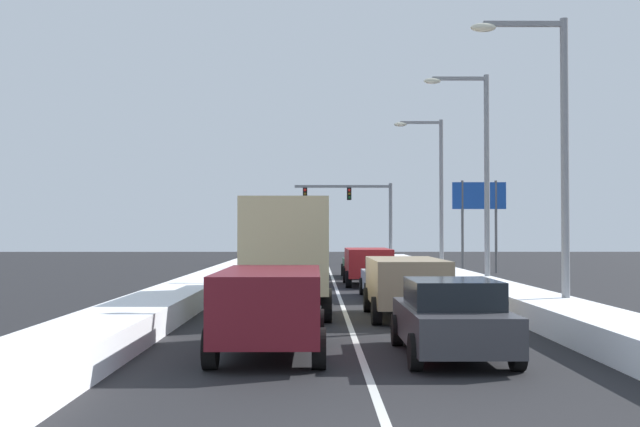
{
  "coord_description": "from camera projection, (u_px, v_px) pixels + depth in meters",
  "views": [
    {
      "loc": [
        -0.88,
        -8.23,
        2.42
      ],
      "look_at": [
        -0.64,
        35.51,
        3.45
      ],
      "focal_mm": 44.66,
      "sensor_mm": 36.0,
      "label": 1
    }
  ],
  "objects": [
    {
      "name": "traffic_light_gantry",
      "position": [
        360.0,
        205.0,
        61.19
      ],
      "size": [
        7.54,
        0.47,
        6.2
      ],
      "color": "slate",
      "rests_on": "ground"
    },
    {
      "name": "street_lamp_right_near",
      "position": [
        552.0,
        140.0,
        21.55
      ],
      "size": [
        2.66,
        0.36,
        8.24
      ],
      "color": "gray",
      "rests_on": "ground"
    },
    {
      "name": "ground_plane",
      "position": [
        340.0,
        298.0,
        29.34
      ],
      "size": [
        137.6,
        137.6,
        0.0
      ],
      "primitive_type": "plane",
      "color": "black"
    },
    {
      "name": "suv_maroon_center_lane_nearest",
      "position": [
        270.0,
        303.0,
        15.71
      ],
      "size": [
        2.16,
        4.9,
        1.67
      ],
      "color": "maroon",
      "rests_on": "ground"
    },
    {
      "name": "street_lamp_right_far",
      "position": [
        435.0,
        183.0,
        42.71
      ],
      "size": [
        2.66,
        0.36,
        8.48
      ],
      "color": "gray",
      "rests_on": "ground"
    },
    {
      "name": "sedan_charcoal_right_lane_nearest",
      "position": [
        451.0,
        318.0,
        15.37
      ],
      "size": [
        2.0,
        4.5,
        1.51
      ],
      "color": "#38383D",
      "rests_on": "ground"
    },
    {
      "name": "sedan_silver_right_lane_third",
      "position": [
        389.0,
        277.0,
        29.11
      ],
      "size": [
        2.0,
        4.5,
        1.51
      ],
      "color": "#B7BABF",
      "rests_on": "ground"
    },
    {
      "name": "suv_navy_center_lane_third",
      "position": [
        290.0,
        267.0,
        32.42
      ],
      "size": [
        2.16,
        4.9,
        1.67
      ],
      "color": "navy",
      "rests_on": "ground"
    },
    {
      "name": "suv_tan_right_lane_second",
      "position": [
        406.0,
        282.0,
        22.43
      ],
      "size": [
        2.16,
        4.9,
        1.67
      ],
      "color": "#937F60",
      "rests_on": "ground"
    },
    {
      "name": "roadside_sign_right",
      "position": [
        479.0,
        205.0,
        47.32
      ],
      "size": [
        3.2,
        0.16,
        5.5
      ],
      "color": "#59595B",
      "rests_on": "ground"
    },
    {
      "name": "snow_bank_right_shoulder",
      "position": [
        457.0,
        280.0,
        34.66
      ],
      "size": [
        1.8,
        58.21,
        0.65
      ],
      "primitive_type": "cube",
      "color": "white",
      "rests_on": "ground"
    },
    {
      "name": "suv_gray_center_lane_fourth",
      "position": [
        296.0,
        261.0,
        38.72
      ],
      "size": [
        2.16,
        4.9,
        1.67
      ],
      "color": "slate",
      "rests_on": "ground"
    },
    {
      "name": "street_lamp_right_mid",
      "position": [
        478.0,
        163.0,
        32.14
      ],
      "size": [
        2.66,
        0.36,
        8.8
      ],
      "color": "gray",
      "rests_on": "ground"
    },
    {
      "name": "sedan_green_right_lane_fifth",
      "position": [
        361.0,
        263.0,
        42.72
      ],
      "size": [
        2.0,
        4.5,
        1.51
      ],
      "color": "#1E5633",
      "rests_on": "ground"
    },
    {
      "name": "suv_red_right_lane_fourth",
      "position": [
        368.0,
        263.0,
        36.27
      ],
      "size": [
        2.16,
        4.9,
        1.67
      ],
      "color": "maroon",
      "rests_on": "ground"
    },
    {
      "name": "lane_stripe_between_right_lane_and_center_lane",
      "position": [
        336.0,
        288.0,
        34.63
      ],
      "size": [
        0.14,
        58.21,
        0.01
      ],
      "primitive_type": "cube",
      "color": "silver",
      "rests_on": "ground"
    },
    {
      "name": "box_truck_center_lane_second",
      "position": [
        288.0,
        250.0,
        23.77
      ],
      "size": [
        2.53,
        7.2,
        3.36
      ],
      "color": "silver",
      "rests_on": "ground"
    },
    {
      "name": "snow_bank_left_shoulder",
      "position": [
        214.0,
        280.0,
        34.6
      ],
      "size": [
        1.84,
        58.21,
        0.65
      ],
      "primitive_type": "cube",
      "color": "white",
      "rests_on": "ground"
    },
    {
      "name": "sedan_black_center_lane_fifth",
      "position": [
        303.0,
        261.0,
        45.44
      ],
      "size": [
        2.0,
        4.5,
        1.51
      ],
      "color": "black",
      "rests_on": "ground"
    }
  ]
}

